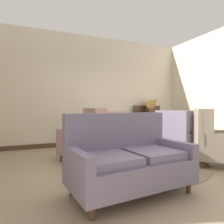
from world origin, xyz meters
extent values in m
plane|color=#9E896B|center=(0.00, 0.00, 0.00)|extent=(8.02, 8.02, 0.00)
cube|color=beige|center=(0.00, 2.65, 1.63)|extent=(5.89, 0.08, 3.26)
cube|color=beige|center=(2.86, 0.79, 1.63)|extent=(0.08, 3.71, 3.26)
cube|color=#4C3323|center=(0.00, 2.59, 0.06)|extent=(5.73, 0.03, 0.12)
cylinder|color=#847051|center=(0.00, 0.30, 0.01)|extent=(2.86, 2.86, 0.01)
cylinder|color=#4C3323|center=(0.03, 0.21, 0.49)|extent=(0.94, 0.94, 0.04)
cylinder|color=#4C3323|center=(0.03, 0.21, 0.26)|extent=(0.10, 0.10, 0.43)
cube|color=#4C3323|center=(0.25, 0.19, 0.04)|extent=(0.28, 0.09, 0.07)
cube|color=#4C3323|center=(-0.10, 0.39, 0.04)|extent=(0.21, 0.26, 0.07)
cube|color=#4C3323|center=(-0.10, 0.03, 0.04)|extent=(0.22, 0.26, 0.07)
cylinder|color=beige|center=(0.05, 0.16, 0.52)|extent=(0.08, 0.08, 0.02)
ellipsoid|color=beige|center=(0.05, 0.16, 0.63)|extent=(0.15, 0.15, 0.20)
cylinder|color=beige|center=(0.05, 0.16, 0.77)|extent=(0.07, 0.07, 0.08)
torus|color=beige|center=(0.05, 0.16, 0.81)|extent=(0.13, 0.13, 0.02)
cube|color=slate|center=(-0.79, -1.01, 0.29)|extent=(1.63, 0.97, 0.30)
cube|color=slate|center=(-0.82, -0.67, 0.74)|extent=(1.56, 0.29, 0.59)
cube|color=slate|center=(-1.13, -1.08, 0.49)|extent=(0.68, 0.68, 0.10)
cube|color=slate|center=(-0.44, -1.02, 0.49)|extent=(0.68, 0.68, 0.10)
cube|color=slate|center=(-1.50, -1.13, 0.54)|extent=(0.18, 0.73, 0.19)
cube|color=slate|center=(-0.06, -0.99, 0.54)|extent=(0.18, 0.73, 0.19)
cylinder|color=#4C3323|center=(-1.43, -1.40, 0.07)|extent=(0.06, 0.06, 0.14)
cylinder|color=#4C3323|center=(-0.08, -1.28, 0.07)|extent=(0.06, 0.06, 0.14)
cylinder|color=#4C3323|center=(-1.49, -0.74, 0.07)|extent=(0.06, 0.06, 0.14)
cylinder|color=#4C3323|center=(-0.14, -0.62, 0.07)|extent=(0.06, 0.06, 0.14)
cube|color=tan|center=(-0.86, 1.01, 0.29)|extent=(1.18, 1.18, 0.31)
cube|color=tan|center=(-0.58, 0.80, 0.77)|extent=(0.62, 0.75, 0.65)
cube|color=tan|center=(-0.43, 1.15, 0.85)|extent=(0.22, 0.20, 0.50)
cube|color=tan|center=(-0.88, 0.56, 0.85)|extent=(0.22, 0.20, 0.50)
cube|color=tan|center=(-0.68, 1.34, 0.56)|extent=(0.65, 0.53, 0.23)
cube|color=tan|center=(-1.13, 0.75, 0.56)|extent=(0.65, 0.53, 0.23)
cylinder|color=#4C3323|center=(-0.93, 1.49, 0.07)|extent=(0.06, 0.06, 0.14)
cylinder|color=#4C3323|center=(-1.34, 0.95, 0.07)|extent=(0.06, 0.06, 0.14)
cylinder|color=#4C3323|center=(-0.38, 1.07, 0.07)|extent=(0.06, 0.06, 0.14)
cylinder|color=#4C3323|center=(-0.80, 0.53, 0.07)|extent=(0.06, 0.06, 0.14)
cube|color=gray|center=(1.38, -0.51, 0.28)|extent=(1.12, 1.11, 0.28)
cube|color=gray|center=(1.13, -0.30, 0.76)|extent=(0.60, 0.69, 0.67)
cube|color=gray|center=(0.98, -0.62, 0.84)|extent=(0.22, 0.20, 0.51)
cube|color=gray|center=(1.41, -0.09, 0.84)|extent=(0.22, 0.20, 0.51)
cube|color=gray|center=(1.64, -0.28, 0.54)|extent=(0.61, 0.52, 0.23)
cylinder|color=#4C3323|center=(0.94, -0.55, 0.07)|extent=(0.06, 0.06, 0.14)
cylinder|color=#4C3323|center=(1.33, -0.07, 0.07)|extent=(0.06, 0.06, 0.14)
cube|color=tan|center=(-0.10, 1.67, 0.27)|extent=(0.82, 0.91, 0.27)
cube|color=tan|center=(-0.06, 1.33, 0.72)|extent=(0.73, 0.23, 0.62)
cube|color=tan|center=(0.24, 1.46, 0.79)|extent=(0.12, 0.21, 0.47)
cube|color=tan|center=(-0.38, 1.38, 0.79)|extent=(0.12, 0.21, 0.47)
cube|color=tan|center=(0.20, 1.76, 0.50)|extent=(0.19, 0.73, 0.18)
cube|color=tan|center=(-0.41, 1.68, 0.50)|extent=(0.19, 0.73, 0.18)
cylinder|color=#4C3323|center=(0.14, 2.04, 0.07)|extent=(0.06, 0.06, 0.14)
cylinder|color=#4C3323|center=(-0.42, 1.97, 0.07)|extent=(0.06, 0.06, 0.14)
cylinder|color=#4C3323|center=(0.22, 1.38, 0.07)|extent=(0.06, 0.06, 0.14)
cylinder|color=#4C3323|center=(-0.34, 1.31, 0.07)|extent=(0.06, 0.06, 0.14)
cube|color=slate|center=(1.40, 0.51, 0.27)|extent=(1.07, 1.04, 0.27)
cube|color=slate|center=(1.03, 0.42, 0.73)|extent=(0.33, 0.86, 0.64)
cube|color=slate|center=(1.21, 0.08, 0.81)|extent=(0.22, 0.14, 0.49)
cube|color=slate|center=(1.04, 0.81, 0.81)|extent=(0.22, 0.14, 0.49)
cube|color=slate|center=(1.54, 0.16, 0.50)|extent=(0.79, 0.28, 0.19)
cube|color=slate|center=(1.36, 0.89, 0.50)|extent=(0.79, 0.28, 0.19)
cylinder|color=#4C3323|center=(1.84, 0.26, 0.07)|extent=(0.06, 0.06, 0.14)
cylinder|color=#4C3323|center=(1.68, 0.93, 0.07)|extent=(0.06, 0.06, 0.14)
cylinder|color=#4C3323|center=(1.12, 0.09, 0.07)|extent=(0.06, 0.06, 0.14)
cylinder|color=#4C3323|center=(0.96, 0.76, 0.07)|extent=(0.06, 0.06, 0.14)
cylinder|color=#4C3323|center=(1.24, 1.24, 0.64)|extent=(0.51, 0.51, 0.03)
cylinder|color=#4C3323|center=(1.24, 1.24, 0.31)|extent=(0.07, 0.07, 0.63)
cylinder|color=#4C3323|center=(1.24, 1.24, 0.02)|extent=(0.33, 0.33, 0.04)
cube|color=#4C3323|center=(1.74, 2.35, 0.53)|extent=(1.03, 0.38, 0.87)
cube|color=#4C3323|center=(1.74, 2.52, 1.07)|extent=(1.03, 0.04, 0.22)
cube|color=#4C3323|center=(1.27, 2.21, 0.05)|extent=(0.06, 0.06, 0.10)
cube|color=#4C3323|center=(2.20, 2.21, 0.05)|extent=(0.06, 0.06, 0.10)
cube|color=#4C3323|center=(1.27, 2.49, 0.05)|extent=(0.06, 0.06, 0.10)
cube|color=#4C3323|center=(2.20, 2.49, 0.05)|extent=(0.06, 0.06, 0.10)
cube|color=#4C3323|center=(1.74, 2.33, 1.04)|extent=(0.24, 0.24, 0.14)
cone|color=#B28942|center=(1.80, 2.25, 1.28)|extent=(0.57, 0.63, 0.53)
camera|label=1|loc=(-2.04, -3.32, 1.10)|focal=32.90mm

